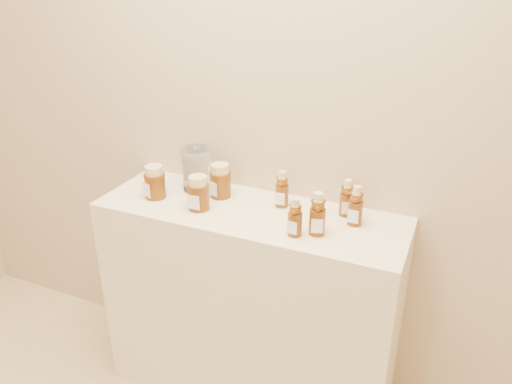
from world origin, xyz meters
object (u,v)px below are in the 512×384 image
at_px(bear_bottle_back_left, 282,187).
at_px(glass_canister, 197,167).
at_px(bear_bottle_front_left, 295,215).
at_px(display_table, 250,306).
at_px(honey_jar_left, 155,182).

distance_m(bear_bottle_back_left, glass_canister, 0.38).
bearing_deg(glass_canister, bear_bottle_back_left, -0.78).
bearing_deg(glass_canister, bear_bottle_front_left, -21.69).
height_order(bear_bottle_back_left, bear_bottle_front_left, bear_bottle_back_left).
relative_size(display_table, glass_canister, 6.13).
xyz_separation_m(bear_bottle_front_left, honey_jar_left, (-0.61, 0.06, -0.01)).
bearing_deg(display_table, bear_bottle_front_left, -24.96).
bearing_deg(display_table, glass_canister, 161.00).
bearing_deg(display_table, honey_jar_left, -174.20).
bearing_deg(honey_jar_left, display_table, 28.11).
distance_m(honey_jar_left, glass_canister, 0.18).
bearing_deg(honey_jar_left, glass_canister, 72.02).
distance_m(display_table, bear_bottle_front_left, 0.58).
height_order(honey_jar_left, glass_canister, glass_canister).
xyz_separation_m(bear_bottle_back_left, bear_bottle_front_left, (0.12, -0.19, -0.00)).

